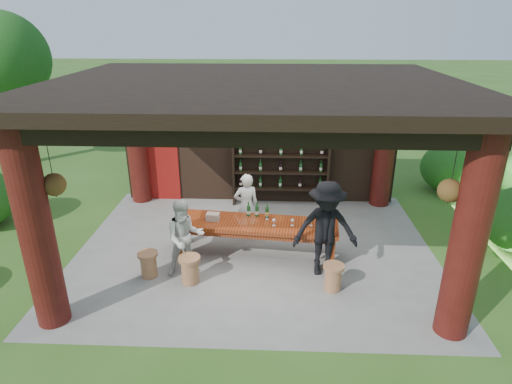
{
  "coord_description": "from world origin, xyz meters",
  "views": [
    {
      "loc": [
        0.34,
        -7.9,
        4.54
      ],
      "look_at": [
        0.0,
        0.4,
        1.15
      ],
      "focal_mm": 30.0,
      "sensor_mm": 36.0,
      "label": 1
    }
  ],
  "objects_px": {
    "stool_near_left": "(190,269)",
    "stool_far_left": "(149,264)",
    "guest_man": "(326,229)",
    "tasting_table": "(255,227)",
    "stool_near_right": "(333,276)",
    "napkin_basket": "(213,217)",
    "host": "(246,206)",
    "guest_woman": "(185,238)",
    "wine_shelf": "(281,164)"
  },
  "relations": [
    {
      "from": "wine_shelf",
      "to": "guest_woman",
      "type": "distance_m",
      "value": 3.84
    },
    {
      "from": "stool_near_left",
      "to": "guest_woman",
      "type": "relative_size",
      "value": 0.35
    },
    {
      "from": "guest_woman",
      "to": "stool_near_left",
      "type": "bearing_deg",
      "value": -89.48
    },
    {
      "from": "stool_near_left",
      "to": "guest_man",
      "type": "relative_size",
      "value": 0.28
    },
    {
      "from": "wine_shelf",
      "to": "guest_man",
      "type": "xyz_separation_m",
      "value": [
        0.79,
        -3.27,
        -0.15
      ]
    },
    {
      "from": "stool_near_right",
      "to": "guest_man",
      "type": "bearing_deg",
      "value": 101.72
    },
    {
      "from": "tasting_table",
      "to": "napkin_basket",
      "type": "bearing_deg",
      "value": 175.26
    },
    {
      "from": "stool_near_right",
      "to": "stool_far_left",
      "type": "relative_size",
      "value": 1.0
    },
    {
      "from": "tasting_table",
      "to": "stool_near_right",
      "type": "bearing_deg",
      "value": -38.5
    },
    {
      "from": "guest_woman",
      "to": "stool_near_right",
      "type": "bearing_deg",
      "value": -29.97
    },
    {
      "from": "stool_near_left",
      "to": "stool_far_left",
      "type": "xyz_separation_m",
      "value": [
        -0.82,
        0.17,
        -0.02
      ]
    },
    {
      "from": "wine_shelf",
      "to": "guest_woman",
      "type": "height_order",
      "value": "wine_shelf"
    },
    {
      "from": "stool_near_right",
      "to": "guest_woman",
      "type": "relative_size",
      "value": 0.33
    },
    {
      "from": "tasting_table",
      "to": "napkin_basket",
      "type": "relative_size",
      "value": 12.93
    },
    {
      "from": "wine_shelf",
      "to": "stool_far_left",
      "type": "xyz_separation_m",
      "value": [
        -2.5,
        -3.53,
        -0.82
      ]
    },
    {
      "from": "host",
      "to": "napkin_basket",
      "type": "bearing_deg",
      "value": 35.32
    },
    {
      "from": "tasting_table",
      "to": "stool_near_right",
      "type": "relative_size",
      "value": 6.73
    },
    {
      "from": "wine_shelf",
      "to": "napkin_basket",
      "type": "xyz_separation_m",
      "value": [
        -1.39,
        -2.6,
        -0.26
      ]
    },
    {
      "from": "stool_near_left",
      "to": "guest_woman",
      "type": "distance_m",
      "value": 0.59
    },
    {
      "from": "stool_near_left",
      "to": "stool_near_right",
      "type": "height_order",
      "value": "stool_near_left"
    },
    {
      "from": "wine_shelf",
      "to": "stool_near_left",
      "type": "height_order",
      "value": "wine_shelf"
    },
    {
      "from": "guest_woman",
      "to": "stool_far_left",
      "type": "bearing_deg",
      "value": 172.02
    },
    {
      "from": "wine_shelf",
      "to": "guest_man",
      "type": "distance_m",
      "value": 3.37
    },
    {
      "from": "wine_shelf",
      "to": "napkin_basket",
      "type": "distance_m",
      "value": 2.96
    },
    {
      "from": "stool_far_left",
      "to": "napkin_basket",
      "type": "bearing_deg",
      "value": 39.94
    },
    {
      "from": "guest_woman",
      "to": "napkin_basket",
      "type": "relative_size",
      "value": 5.78
    },
    {
      "from": "wine_shelf",
      "to": "stool_near_right",
      "type": "bearing_deg",
      "value": -76.62
    },
    {
      "from": "wine_shelf",
      "to": "stool_near_right",
      "type": "relative_size",
      "value": 4.91
    },
    {
      "from": "wine_shelf",
      "to": "guest_woman",
      "type": "xyz_separation_m",
      "value": [
        -1.81,
        -3.37,
        -0.33
      ]
    },
    {
      "from": "stool_near_right",
      "to": "host",
      "type": "relative_size",
      "value": 0.34
    },
    {
      "from": "host",
      "to": "tasting_table",
      "type": "bearing_deg",
      "value": 91.02
    },
    {
      "from": "stool_near_right",
      "to": "stool_near_left",
      "type": "bearing_deg",
      "value": 177.4
    },
    {
      "from": "stool_near_left",
      "to": "wine_shelf",
      "type": "bearing_deg",
      "value": 65.48
    },
    {
      "from": "tasting_table",
      "to": "stool_far_left",
      "type": "xyz_separation_m",
      "value": [
        -1.97,
        -0.86,
        -0.37
      ]
    },
    {
      "from": "guest_woman",
      "to": "napkin_basket",
      "type": "xyz_separation_m",
      "value": [
        0.42,
        0.77,
        0.07
      ]
    },
    {
      "from": "guest_woman",
      "to": "host",
      "type": "bearing_deg",
      "value": 34.78
    },
    {
      "from": "guest_woman",
      "to": "guest_man",
      "type": "distance_m",
      "value": 2.62
    },
    {
      "from": "stool_near_right",
      "to": "host",
      "type": "distance_m",
      "value": 2.63
    },
    {
      "from": "guest_man",
      "to": "stool_far_left",
      "type": "bearing_deg",
      "value": -178.09
    },
    {
      "from": "napkin_basket",
      "to": "tasting_table",
      "type": "bearing_deg",
      "value": -4.74
    },
    {
      "from": "host",
      "to": "guest_man",
      "type": "height_order",
      "value": "guest_man"
    },
    {
      "from": "stool_near_right",
      "to": "guest_woman",
      "type": "height_order",
      "value": "guest_woman"
    },
    {
      "from": "tasting_table",
      "to": "napkin_basket",
      "type": "distance_m",
      "value": 0.88
    },
    {
      "from": "host",
      "to": "guest_woman",
      "type": "relative_size",
      "value": 0.98
    },
    {
      "from": "guest_man",
      "to": "wine_shelf",
      "type": "bearing_deg",
      "value": 101.09
    },
    {
      "from": "tasting_table",
      "to": "stool_near_left",
      "type": "height_order",
      "value": "tasting_table"
    },
    {
      "from": "guest_woman",
      "to": "napkin_basket",
      "type": "distance_m",
      "value": 0.88
    },
    {
      "from": "tasting_table",
      "to": "stool_near_right",
      "type": "xyz_separation_m",
      "value": [
        1.44,
        -1.15,
        -0.37
      ]
    },
    {
      "from": "stool_near_left",
      "to": "napkin_basket",
      "type": "relative_size",
      "value": 2.03
    },
    {
      "from": "stool_near_left",
      "to": "stool_far_left",
      "type": "height_order",
      "value": "stool_near_left"
    }
  ]
}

